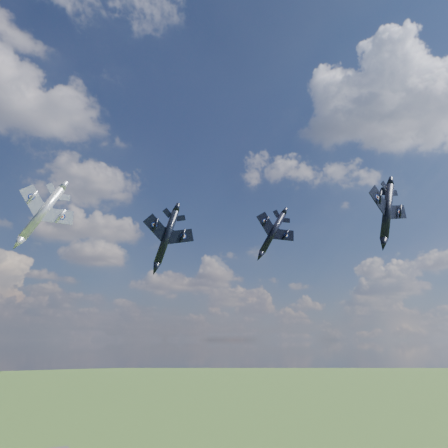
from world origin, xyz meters
name	(u,v)px	position (x,y,z in m)	size (l,w,h in m)	color
jet_lead_navy	(167,237)	(-7.63, 15.76, 78.32)	(9.28, 12.94, 2.68)	black
jet_right_navy	(387,211)	(27.45, 1.38, 83.52)	(10.52, 14.67, 3.04)	black
jet_high_navy	(273,233)	(20.56, 27.23, 84.59)	(10.25, 14.29, 2.96)	black
jet_left_silver	(42,213)	(-26.48, 23.13, 81.91)	(10.13, 14.12, 2.92)	#A6A7B1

